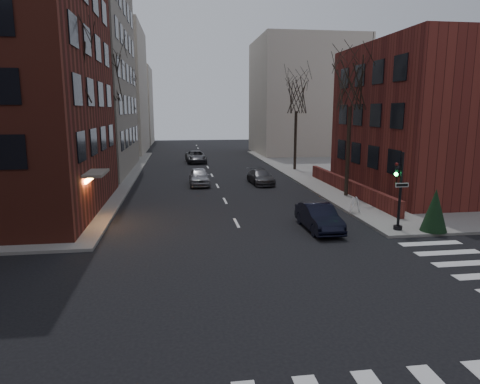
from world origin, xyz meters
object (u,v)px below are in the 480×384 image
at_px(traffic_signal, 399,196).
at_px(tree_right_a, 351,83).
at_px(car_lane_far, 196,157).
at_px(sandwich_board, 355,205).
at_px(tree_left_a, 70,67).
at_px(evergreen_shrub, 435,210).
at_px(car_lane_silver, 199,177).
at_px(tree_left_b, 106,76).
at_px(car_lane_gray, 261,177).
at_px(streetlamp_near, 109,137).
at_px(tree_right_b, 296,96).
at_px(parked_sedan, 319,217).
at_px(tree_left_c, 127,94).
at_px(streetlamp_far, 135,127).

xyz_separation_m(traffic_signal, tree_right_a, (0.86, 9.01, 6.12)).
xyz_separation_m(car_lane_far, sandwich_board, (8.41, -27.60, -0.08)).
bearing_deg(tree_left_a, evergreen_shrub, -16.59).
height_order(traffic_signal, car_lane_silver, traffic_signal).
bearing_deg(car_lane_far, car_lane_silver, -94.05).
height_order(tree_left_b, evergreen_shrub, tree_left_b).
relative_size(sandwich_board, evergreen_shrub, 0.43).
bearing_deg(tree_left_a, tree_right_a, 12.80).
bearing_deg(car_lane_silver, tree_right_a, -32.55).
bearing_deg(tree_left_b, car_lane_far, 62.04).
height_order(car_lane_silver, car_lane_gray, car_lane_silver).
bearing_deg(streetlamp_near, evergreen_shrub, -37.08).
relative_size(tree_left_a, evergreen_shrub, 4.70).
bearing_deg(car_lane_far, car_lane_gray, -75.99).
xyz_separation_m(tree_right_b, car_lane_far, (-9.91, 8.48, -6.88)).
xyz_separation_m(streetlamp_near, parked_sedan, (12.30, -12.00, -3.55)).
relative_size(tree_left_c, streetlamp_far, 1.55).
distance_m(tree_right_b, streetlamp_far, 20.01).
bearing_deg(tree_left_c, car_lane_silver, -64.42).
distance_m(tree_left_a, evergreen_shrub, 20.58).
relative_size(streetlamp_far, car_lane_silver, 1.50).
xyz_separation_m(car_lane_silver, car_lane_far, (0.34, 15.82, -0.01)).
bearing_deg(car_lane_far, tree_left_b, -120.76).
bearing_deg(tree_right_b, evergreen_shrub, -87.90).
distance_m(streetlamp_far, car_lane_silver, 18.93).
distance_m(traffic_signal, sandwich_board, 4.14).
xyz_separation_m(traffic_signal, parked_sedan, (-3.84, 1.01, -1.22)).
distance_m(streetlamp_near, car_lane_silver, 8.06).
height_order(tree_left_b, tree_right_a, tree_left_b).
xyz_separation_m(tree_left_b, car_lane_far, (7.69, 14.48, -8.21)).
xyz_separation_m(traffic_signal, car_lane_silver, (-9.40, 15.67, -1.20)).
distance_m(tree_right_b, sandwich_board, 20.41).
distance_m(streetlamp_far, sandwich_board, 33.19).
height_order(tree_right_a, evergreen_shrub, tree_right_a).
distance_m(tree_left_a, sandwich_board, 17.95).
bearing_deg(traffic_signal, streetlamp_near, 141.13).
bearing_deg(tree_right_a, car_lane_gray, 128.23).
bearing_deg(car_lane_far, streetlamp_far, 165.09).
distance_m(traffic_signal, tree_left_a, 18.66).
distance_m(tree_left_c, tree_right_b, 19.34).
bearing_deg(tree_right_b, car_lane_far, 139.46).
relative_size(car_lane_silver, car_lane_gray, 0.99).
height_order(streetlamp_far, car_lane_gray, streetlamp_far).
xyz_separation_m(tree_left_b, tree_left_c, (0.00, 14.00, -0.88)).
relative_size(traffic_signal, evergreen_shrub, 1.83).
height_order(tree_left_a, streetlamp_near, tree_left_a).
bearing_deg(car_lane_silver, sandwich_board, -52.93).
distance_m(sandwich_board, evergreen_shrub, 5.01).
bearing_deg(tree_right_a, tree_left_b, 155.56).
height_order(tree_right_b, streetlamp_far, tree_right_b).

